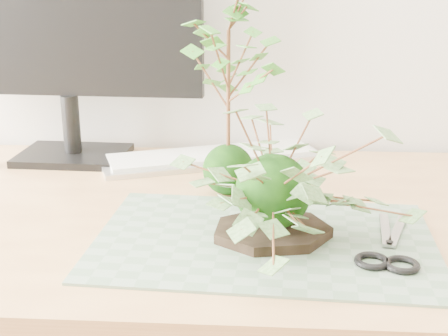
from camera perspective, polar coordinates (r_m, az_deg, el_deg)
The scene contains 8 objects.
desk at distance 1.07m, azimuth 2.07°, elevation -8.17°, with size 1.60×0.70×0.74m.
cutting_mat at distance 0.92m, azimuth 3.71°, elevation -6.57°, with size 0.49×0.33×0.00m, color #5A795B.
stone_dish at distance 0.92m, azimuth 4.41°, elevation -5.80°, with size 0.18×0.18×0.01m, color black.
ivy_kokedama at distance 0.88m, azimuth 4.59°, elevation 0.98°, with size 0.39×0.39×0.22m.
maple_kokedama at distance 1.04m, azimuth 0.41°, elevation 11.29°, with size 0.21×0.21×0.37m.
keyboard at distance 1.28m, azimuth -1.10°, elevation 1.03°, with size 0.47×0.28×0.02m.
monitor at distance 1.29m, azimuth -14.36°, elevation 12.78°, with size 0.54×0.17×0.48m.
scissors at distance 0.88m, azimuth 15.19°, elevation -7.72°, with size 0.10×0.20×0.01m.
Camera 1 is at (0.06, 0.27, 1.12)m, focal length 50.00 mm.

